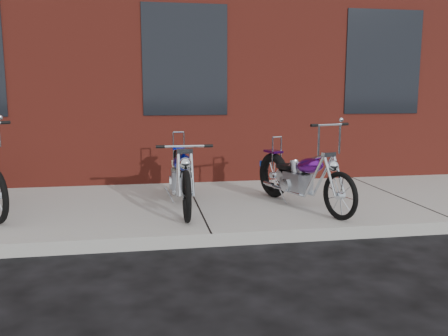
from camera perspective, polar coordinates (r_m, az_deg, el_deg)
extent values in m
plane|color=black|center=(5.28, -1.51, -9.49)|extent=(120.00, 120.00, 0.00)
cube|color=#9E9B8E|center=(6.69, -3.34, -4.81)|extent=(22.00, 3.00, 0.15)
cube|color=maroon|center=(13.17, -6.81, 19.21)|extent=(22.00, 10.00, 8.00)
torus|color=black|center=(6.88, 6.61, -1.01)|extent=(0.33, 0.67, 0.66)
torus|color=black|center=(5.79, 14.68, -3.52)|extent=(0.25, 0.58, 0.59)
cube|color=gray|center=(6.42, 9.56, -1.90)|extent=(0.36, 0.43, 0.27)
ellipsoid|color=#5A107F|center=(6.17, 11.07, 0.12)|extent=(0.38, 0.55, 0.28)
cube|color=black|center=(6.57, 8.35, 0.01)|extent=(0.29, 0.31, 0.05)
cylinder|color=silver|center=(5.82, 14.02, -1.00)|extent=(0.12, 0.26, 0.49)
cylinder|color=silver|center=(5.83, 13.50, 5.04)|extent=(0.49, 0.18, 0.03)
cylinder|color=silver|center=(6.77, 7.01, 1.79)|extent=(0.03, 0.03, 0.44)
cylinder|color=silver|center=(6.66, 9.24, -2.52)|extent=(0.30, 0.80, 0.04)
torus|color=black|center=(6.97, -5.39, -0.68)|extent=(0.15, 0.70, 0.70)
torus|color=black|center=(5.48, -4.39, -3.74)|extent=(0.08, 0.63, 0.63)
cube|color=gray|center=(6.36, -5.04, -1.72)|extent=(0.28, 0.39, 0.29)
ellipsoid|color=#0819BA|center=(6.04, -4.90, 0.43)|extent=(0.26, 0.54, 0.30)
cube|color=beige|center=(6.57, -5.21, 0.36)|extent=(0.24, 0.28, 0.06)
cylinder|color=silver|center=(5.54, -4.52, -0.89)|extent=(0.04, 0.28, 0.53)
cylinder|color=silver|center=(5.62, -4.66, 2.49)|extent=(0.54, 0.04, 0.03)
cylinder|color=silver|center=(6.84, -5.40, 2.27)|extent=(0.02, 0.02, 0.47)
cylinder|color=silver|center=(6.60, -4.14, -2.42)|extent=(0.06, 0.88, 0.05)
torus|color=black|center=(6.02, -25.28, -3.24)|extent=(0.45, 0.59, 0.67)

